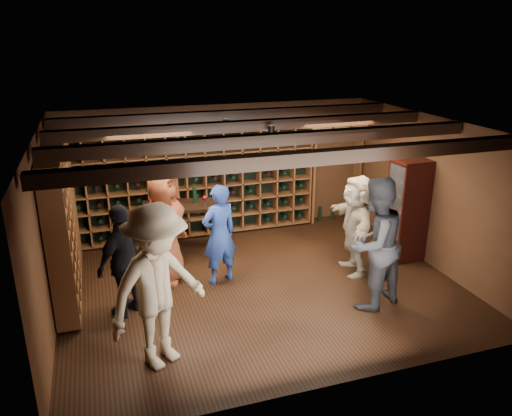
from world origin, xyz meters
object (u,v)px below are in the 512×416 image
object	(u,v)px
display_cabinet	(407,212)
man_blue_shirt	(219,234)
tasting_table	(180,211)
man_grey_suit	(374,244)
guest_woman_black	(125,260)
guest_khaki	(158,287)
guest_beige	(356,225)
guest_red_floral	(165,226)

from	to	relation	value
display_cabinet	man_blue_shirt	bearing A→B (deg)	177.73
tasting_table	man_grey_suit	bearing A→B (deg)	-38.86
man_blue_shirt	guest_woman_black	world-z (taller)	guest_woman_black
display_cabinet	guest_khaki	distance (m)	4.75
guest_woman_black	man_grey_suit	bearing A→B (deg)	124.43
man_blue_shirt	guest_beige	size ratio (longest dim) A/B	0.97
guest_red_floral	guest_khaki	world-z (taller)	guest_khaki
man_blue_shirt	guest_beige	world-z (taller)	guest_beige
guest_woman_black	tasting_table	size ratio (longest dim) A/B	1.19
guest_red_floral	guest_khaki	distance (m)	2.13
man_blue_shirt	tasting_table	world-z (taller)	man_blue_shirt
guest_red_floral	guest_beige	xyz separation A→B (m)	(2.97, -0.64, -0.10)
display_cabinet	tasting_table	distance (m)	3.91
man_blue_shirt	display_cabinet	bearing A→B (deg)	161.17
tasting_table	guest_red_floral	bearing A→B (deg)	-104.64
guest_woman_black	tasting_table	distance (m)	1.97
man_grey_suit	guest_beige	size ratio (longest dim) A/B	1.17
guest_woman_black	guest_khaki	distance (m)	1.33
man_grey_suit	tasting_table	size ratio (longest dim) A/B	1.42
guest_woman_black	display_cabinet	bearing A→B (deg)	143.59
guest_woman_black	tasting_table	xyz separation A→B (m)	(1.05, 1.67, 0.03)
guest_khaki	tasting_table	xyz separation A→B (m)	(0.76, 2.95, -0.17)
man_blue_shirt	man_grey_suit	world-z (taller)	man_grey_suit
display_cabinet	guest_khaki	bearing A→B (deg)	-159.45
man_grey_suit	guest_khaki	size ratio (longest dim) A/B	0.96
display_cabinet	guest_beige	distance (m)	1.12
guest_red_floral	guest_khaki	bearing A→B (deg)	-155.71
guest_red_floral	guest_woman_black	xyz separation A→B (m)	(-0.68, -0.81, -0.12)
display_cabinet	guest_red_floral	xyz separation A→B (m)	(-4.07, 0.43, 0.07)
display_cabinet	man_blue_shirt	world-z (taller)	display_cabinet
guest_red_floral	guest_woman_black	bearing A→B (deg)	174.79
man_grey_suit	guest_khaki	xyz separation A→B (m)	(-3.06, -0.41, 0.04)
display_cabinet	man_grey_suit	size ratio (longest dim) A/B	0.91
display_cabinet	guest_beige	world-z (taller)	display_cabinet
display_cabinet	man_grey_suit	bearing A→B (deg)	-137.84
display_cabinet	guest_beige	size ratio (longest dim) A/B	1.06
guest_beige	tasting_table	distance (m)	3.00
display_cabinet	tasting_table	world-z (taller)	display_cabinet
man_grey_suit	tasting_table	bearing A→B (deg)	-67.65
display_cabinet	guest_khaki	world-z (taller)	guest_khaki
guest_khaki	guest_beige	xyz separation A→B (m)	(3.35, 1.46, -0.18)
guest_red_floral	man_blue_shirt	bearing A→B (deg)	-76.02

